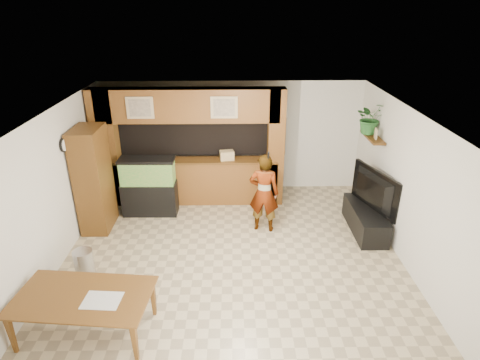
{
  "coord_description": "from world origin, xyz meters",
  "views": [
    {
      "loc": [
        0.03,
        -5.74,
        4.25
      ],
      "look_at": [
        0.14,
        0.6,
        1.38
      ],
      "focal_mm": 30.0,
      "sensor_mm": 36.0,
      "label": 1
    }
  ],
  "objects_px": {
    "pantry_cabinet": "(94,180)",
    "television": "(369,191)",
    "person": "(264,193)",
    "dining_table": "(85,316)",
    "aquarium": "(149,187)"
  },
  "relations": [
    {
      "from": "pantry_cabinet",
      "to": "television",
      "type": "relative_size",
      "value": 1.51
    },
    {
      "from": "television",
      "to": "pantry_cabinet",
      "type": "bearing_deg",
      "value": 68.66
    },
    {
      "from": "person",
      "to": "pantry_cabinet",
      "type": "bearing_deg",
      "value": 8.37
    },
    {
      "from": "pantry_cabinet",
      "to": "television",
      "type": "bearing_deg",
      "value": -2.75
    },
    {
      "from": "person",
      "to": "dining_table",
      "type": "distance_m",
      "value": 3.83
    },
    {
      "from": "dining_table",
      "to": "television",
      "type": "bearing_deg",
      "value": 35.55
    },
    {
      "from": "aquarium",
      "to": "television",
      "type": "xyz_separation_m",
      "value": [
        4.41,
        -0.79,
        0.26
      ]
    },
    {
      "from": "aquarium",
      "to": "television",
      "type": "relative_size",
      "value": 0.92
    },
    {
      "from": "pantry_cabinet",
      "to": "dining_table",
      "type": "distance_m",
      "value": 3.1
    },
    {
      "from": "dining_table",
      "to": "aquarium",
      "type": "bearing_deg",
      "value": 91.68
    },
    {
      "from": "person",
      "to": "dining_table",
      "type": "bearing_deg",
      "value": 57.82
    },
    {
      "from": "television",
      "to": "person",
      "type": "xyz_separation_m",
      "value": [
        -2.03,
        0.08,
        -0.08
      ]
    },
    {
      "from": "television",
      "to": "person",
      "type": "relative_size",
      "value": 0.85
    },
    {
      "from": "television",
      "to": "dining_table",
      "type": "distance_m",
      "value": 5.39
    },
    {
      "from": "pantry_cabinet",
      "to": "aquarium",
      "type": "xyz_separation_m",
      "value": [
        0.94,
        0.53,
        -0.42
      ]
    }
  ]
}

